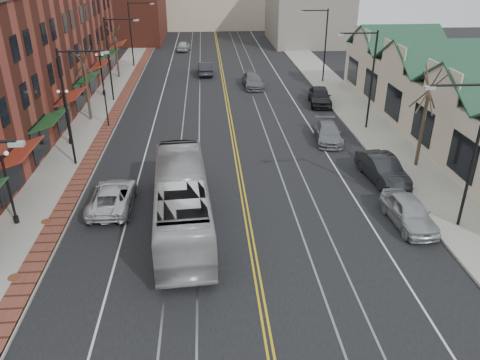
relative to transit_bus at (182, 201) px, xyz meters
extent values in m
plane|color=black|center=(3.59, -7.14, -1.63)|extent=(160.00, 160.00, 0.00)
cube|color=gray|center=(-8.41, 12.86, -1.55)|extent=(4.00, 120.00, 0.15)
cube|color=gray|center=(15.59, 12.86, -1.55)|extent=(4.00, 120.00, 0.15)
cube|color=maroon|center=(-15.41, 19.86, 3.87)|extent=(10.00, 50.00, 11.00)
cube|color=beige|center=(21.59, 12.86, 0.67)|extent=(8.00, 36.00, 4.60)
cube|color=beige|center=(3.59, 77.86, 2.87)|extent=(22.00, 14.00, 9.00)
cube|color=slate|center=(18.59, 57.86, 3.87)|extent=(12.00, 16.00, 11.00)
cube|color=#999999|center=(-4.91, -7.14, 6.22)|extent=(0.50, 0.25, 0.15)
cylinder|color=black|center=(-7.91, 8.86, 2.52)|extent=(0.16, 0.16, 8.00)
cylinder|color=black|center=(-6.41, 8.86, 6.32)|extent=(3.00, 0.12, 0.12)
cube|color=#999999|center=(-4.91, 8.86, 6.22)|extent=(0.50, 0.25, 0.15)
cylinder|color=black|center=(-7.91, 24.86, 2.52)|extent=(0.16, 0.16, 8.00)
cylinder|color=black|center=(-6.41, 24.86, 6.32)|extent=(3.00, 0.12, 0.12)
cube|color=#999999|center=(-4.91, 24.86, 6.22)|extent=(0.50, 0.25, 0.15)
cylinder|color=black|center=(-7.91, 40.86, 2.52)|extent=(0.16, 0.16, 8.00)
cylinder|color=black|center=(-6.41, 40.86, 6.32)|extent=(3.00, 0.12, 0.12)
cube|color=#999999|center=(-4.91, 40.86, 6.22)|extent=(0.50, 0.25, 0.15)
cylinder|color=black|center=(15.09, -1.14, 2.52)|extent=(0.16, 0.16, 8.00)
cylinder|color=black|center=(13.59, -1.14, 6.32)|extent=(3.00, 0.12, 0.12)
cube|color=#999999|center=(12.09, -1.14, 6.22)|extent=(0.50, 0.25, 0.15)
cylinder|color=black|center=(15.09, 14.86, 2.52)|extent=(0.16, 0.16, 8.00)
cylinder|color=black|center=(13.59, 14.86, 6.32)|extent=(3.00, 0.12, 0.12)
cube|color=#999999|center=(12.09, 14.86, 6.22)|extent=(0.50, 0.25, 0.15)
cylinder|color=black|center=(15.09, 30.86, 2.52)|extent=(0.16, 0.16, 8.00)
cylinder|color=black|center=(13.59, 30.86, 6.32)|extent=(3.00, 0.12, 0.12)
cube|color=#999999|center=(12.09, 30.86, 6.22)|extent=(0.50, 0.25, 0.15)
cylinder|color=black|center=(-9.21, 0.86, -1.28)|extent=(0.28, 0.28, 0.40)
cylinder|color=black|center=(-9.21, 0.86, 0.52)|extent=(0.14, 0.14, 4.00)
cube|color=black|center=(-9.21, 0.86, 2.52)|extent=(0.60, 0.06, 0.06)
sphere|color=white|center=(-8.91, 0.86, 2.67)|extent=(0.24, 0.24, 0.24)
cylinder|color=black|center=(-9.21, 12.86, -1.28)|extent=(0.28, 0.28, 0.40)
cylinder|color=black|center=(-9.21, 12.86, 0.52)|extent=(0.14, 0.14, 4.00)
cube|color=black|center=(-9.21, 12.86, 2.52)|extent=(0.60, 0.06, 0.06)
sphere|color=white|center=(-9.51, 12.86, 2.67)|extent=(0.24, 0.24, 0.24)
sphere|color=white|center=(-8.91, 12.86, 2.67)|extent=(0.24, 0.24, 0.24)
cylinder|color=black|center=(-9.21, 26.86, -1.28)|extent=(0.28, 0.28, 0.40)
cylinder|color=black|center=(-9.21, 26.86, 0.52)|extent=(0.14, 0.14, 4.00)
cube|color=black|center=(-9.21, 26.86, 2.52)|extent=(0.60, 0.06, 0.06)
sphere|color=white|center=(-9.51, 26.86, 2.67)|extent=(0.24, 0.24, 0.24)
sphere|color=white|center=(-8.91, 26.86, 2.67)|extent=(0.24, 0.24, 0.24)
cylinder|color=#382B21|center=(-8.91, 18.86, 0.97)|extent=(0.24, 0.24, 4.90)
cylinder|color=#382B21|center=(-8.91, 18.86, 3.52)|extent=(0.58, 1.37, 2.90)
cylinder|color=#382B21|center=(-8.91, 18.86, 3.52)|extent=(1.60, 0.66, 2.78)
cylinder|color=#382B21|center=(-8.91, 18.86, 3.52)|extent=(0.53, 1.23, 2.96)
cylinder|color=#382B21|center=(-8.91, 18.86, 3.52)|extent=(1.69, 1.03, 2.64)
cylinder|color=#382B21|center=(-8.91, 18.86, 3.52)|extent=(1.78, 1.29, 2.48)
cylinder|color=#382B21|center=(-8.91, 34.86, 0.80)|extent=(0.24, 0.24, 4.55)
cylinder|color=#382B21|center=(-8.91, 34.86, 3.17)|extent=(0.55, 1.28, 2.69)
cylinder|color=#382B21|center=(-8.91, 34.86, 3.17)|extent=(1.49, 0.62, 2.58)
cylinder|color=#382B21|center=(-8.91, 34.86, 3.17)|extent=(0.50, 1.15, 2.75)
cylinder|color=#382B21|center=(-8.91, 34.86, 3.17)|extent=(1.57, 0.97, 2.45)
cylinder|color=#382B21|center=(-8.91, 34.86, 3.17)|extent=(1.66, 1.20, 2.30)
cylinder|color=#382B21|center=(16.09, 6.86, 1.15)|extent=(0.24, 0.24, 5.25)
cylinder|color=#382B21|center=(16.09, 6.86, 3.87)|extent=(0.61, 1.46, 3.10)
cylinder|color=#382B21|center=(16.09, 6.86, 3.87)|extent=(1.70, 0.70, 2.97)
cylinder|color=#382B21|center=(16.09, 6.86, 3.87)|extent=(0.56, 1.31, 3.17)
cylinder|color=#382B21|center=(16.09, 6.86, 3.87)|extent=(1.80, 1.10, 2.82)
cylinder|color=#382B21|center=(16.09, 6.86, 3.87)|extent=(1.90, 1.37, 2.65)
cylinder|color=#592D19|center=(-7.61, -4.14, -1.47)|extent=(0.60, 0.60, 0.02)
cylinder|color=#592D19|center=(-7.61, 0.86, -1.47)|extent=(0.60, 0.60, 0.02)
cylinder|color=black|center=(-7.01, 16.86, 0.12)|extent=(0.12, 0.12, 3.20)
imported|color=black|center=(-7.01, 16.86, 1.87)|extent=(0.18, 0.15, 0.90)
imported|color=#B2B3B5|center=(0.00, 0.00, 0.00)|extent=(3.50, 11.82, 3.25)
imported|color=silver|center=(-4.23, 2.54, -0.91)|extent=(2.41, 5.17, 1.43)
imported|color=#A5A8AC|center=(12.41, -0.66, -0.84)|extent=(2.07, 4.70, 1.57)
imported|color=black|center=(12.89, 4.89, -0.79)|extent=(2.31, 5.22, 1.66)
imported|color=slate|center=(11.09, 12.25, -0.93)|extent=(2.47, 5.00, 1.40)
imported|color=black|center=(12.72, 22.22, -0.77)|extent=(2.60, 5.23, 1.71)
imported|color=#232329|center=(1.48, 35.65, -0.84)|extent=(1.85, 4.81, 1.56)
imported|color=slate|center=(6.75, 29.36, -0.89)|extent=(2.29, 5.18, 1.48)
imported|color=#B7B8BF|center=(-1.68, 51.72, -0.89)|extent=(2.33, 4.54, 1.48)
camera|label=1|loc=(1.48, -22.25, 11.99)|focal=35.00mm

